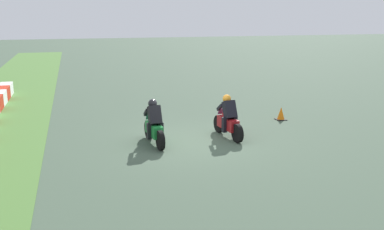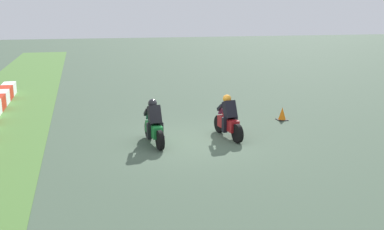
% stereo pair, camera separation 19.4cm
% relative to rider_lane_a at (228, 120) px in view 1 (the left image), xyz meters
% --- Properties ---
extents(ground_plane, '(120.00, 120.00, 0.00)m').
position_rel_rider_lane_a_xyz_m(ground_plane, '(-0.16, 1.35, -0.62)').
color(ground_plane, '#425643').
extents(rider_lane_a, '(2.04, 0.59, 1.51)m').
position_rel_rider_lane_a_xyz_m(rider_lane_a, '(0.00, 0.00, 0.00)').
color(rider_lane_a, black).
rests_on(rider_lane_a, ground_plane).
extents(rider_lane_b, '(2.04, 0.57, 1.51)m').
position_rel_rider_lane_a_xyz_m(rider_lane_b, '(-0.13, 2.65, 0.00)').
color(rider_lane_b, black).
rests_on(rider_lane_b, ground_plane).
extents(traffic_cone, '(0.40, 0.40, 0.53)m').
position_rel_rider_lane_a_xyz_m(traffic_cone, '(1.84, -2.96, -0.38)').
color(traffic_cone, black).
rests_on(traffic_cone, ground_plane).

